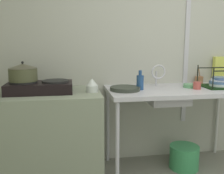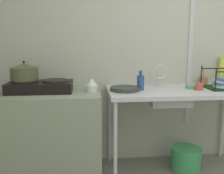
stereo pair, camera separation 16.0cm
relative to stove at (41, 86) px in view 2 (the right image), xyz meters
The scene contains 16 objects.
wall_back 1.59m from the stove, 14.55° to the left, with size 5.13×0.10×2.74m, color #B0AEA2.
wall_metal_strip 1.72m from the stove, 11.63° to the left, with size 0.05×0.01×2.19m, color #BDB9C2.
counter_concrete 0.49m from the stove, behind, with size 1.18×0.67×0.87m, color gray.
counter_sink 1.35m from the stove, ahead, with size 1.41×0.67×0.87m.
stove is the anchor object (origin of this frame).
pot_on_left_burner 0.20m from the stove, behind, with size 0.26×0.26×0.18m.
percolator 0.48m from the stove, ahead, with size 0.11×0.11×0.13m.
sink_basin 1.23m from the stove, ahead, with size 0.38×0.38×0.14m, color #BDB9C2.
faucet 1.20m from the stove, ahead, with size 0.15×0.09×0.24m.
frying_pan 0.81m from the stove, ahead, with size 0.29×0.29×0.04m, color #30362D.
dish_rack 1.83m from the stove, ahead, with size 0.36×0.33×0.22m.
cup_by_rack 1.53m from the stove, ahead, with size 0.08×0.08×0.07m, color #B24B43.
small_bowl_on_drainboard 1.51m from the stove, ahead, with size 0.14×0.14×0.04m, color #5C9F68.
bottle_by_sink 0.96m from the stove, ahead, with size 0.07×0.07×0.19m.
utensil_jar 1.75m from the stove, ahead, with size 0.09×0.09×0.20m.
bucket_on_floor 1.66m from the stove, ahead, with size 0.31×0.31×0.25m, color #3A9257.
Camera 2 is at (-1.04, -0.94, 1.34)m, focal length 41.23 mm.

